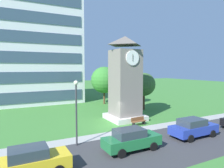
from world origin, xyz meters
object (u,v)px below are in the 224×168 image
Objects in this scene: tree_near_tower at (104,80)px; tree_by_building at (130,83)px; clock_tower at (125,83)px; park_bench at (138,121)px; parked_car_blue at (193,128)px; street_lamp at (76,105)px; parked_car_yellow at (31,161)px; tree_streetside at (144,84)px; parked_car_green at (131,139)px.

tree_near_tower reaches higher than tree_by_building.
clock_tower is at bearing -102.26° from tree_near_tower.
park_bench is 5.95m from parked_car_blue.
tree_near_tower reaches higher than street_lamp.
parked_car_yellow is at bearing -125.35° from tree_near_tower.
clock_tower reaches higher than tree_streetside.
street_lamp is 1.01× the size of tree_by_building.
clock_tower is 5.51× the size of park_bench.
clock_tower is 11.37m from tree_near_tower.
tree_near_tower reaches higher than parked_car_blue.
clock_tower is 2.21× the size of parked_car_blue.
clock_tower reaches higher than tree_by_building.
parked_car_green is at bearing 3.04° from parked_car_yellow.
tree_streetside is 1.06× the size of tree_by_building.
tree_by_building is at bearing 75.76° from parked_car_blue.
tree_by_building reaches higher than parked_car_yellow.
street_lamp is 20.83m from tree_by_building.
parked_car_green is at bearing -129.60° from tree_streetside.
street_lamp is 0.81× the size of tree_near_tower.
tree_near_tower is (2.41, 13.96, 3.77)m from park_bench.
tree_streetside is at bearing 74.61° from parked_car_blue.
park_bench is 9.36m from tree_streetside.
tree_by_building is (4.34, -1.76, -0.57)m from tree_near_tower.
tree_streetside reaches higher than parked_car_blue.
tree_by_building is at bearing 57.63° from parked_car_green.
parked_car_blue is (-0.16, -19.46, -3.37)m from tree_near_tower.
clock_tower is at bearing 90.18° from park_bench.
clock_tower is 1.91× the size of tree_by_building.
parked_car_blue is (6.72, -0.01, 0.00)m from parked_car_green.
parked_car_green is at bearing -129.19° from park_bench.
street_lamp is at bearing 139.97° from parked_car_green.
parked_car_blue reaches higher than park_bench.
parked_car_yellow is (-18.40, -18.08, -2.81)m from tree_by_building.
park_bench is at bearing 50.81° from parked_car_green.
street_lamp is at bearing 40.69° from parked_car_yellow.
parked_car_blue is at bearing -15.82° from street_lamp.
tree_near_tower is 1.45× the size of parked_car_green.
tree_streetside reaches higher than parked_car_yellow.
tree_streetside is 7.95m from tree_near_tower.
parked_car_green is at bearing -40.03° from street_lamp.
tree_streetside is 1.29× the size of parked_car_yellow.
street_lamp reaches higher than parked_car_blue.
clock_tower is 11.56m from tree_by_building.
parked_car_green is at bearing 179.94° from parked_car_blue.
park_bench is 0.40× the size of parked_car_blue.
street_lamp is 10.82m from parked_car_blue.
tree_streetside is (5.61, 6.70, 3.37)m from park_bench.
parked_car_green reaches higher than park_bench.
parked_car_yellow is at bearing -143.17° from clock_tower.
tree_near_tower is 4.71m from tree_by_building.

